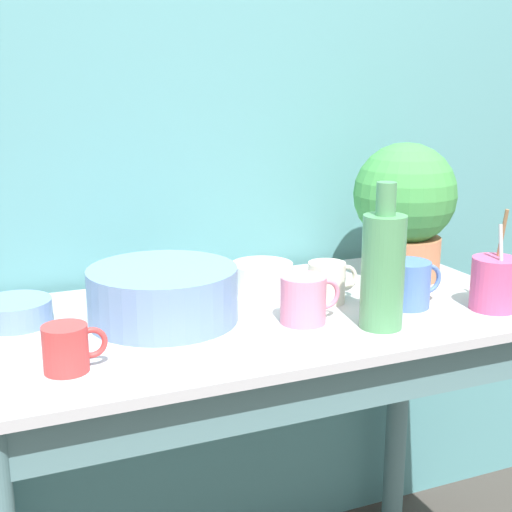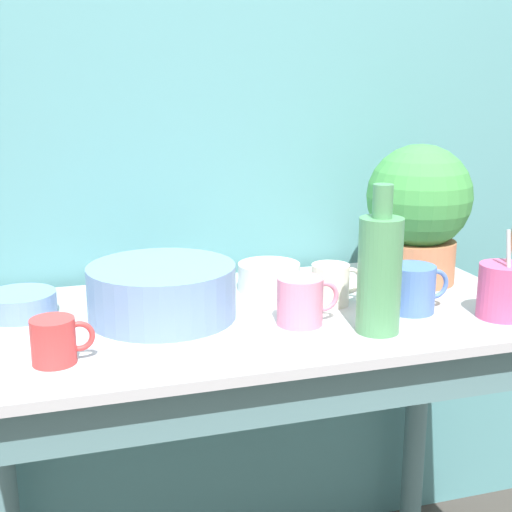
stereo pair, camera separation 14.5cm
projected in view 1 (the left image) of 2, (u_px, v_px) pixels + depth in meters
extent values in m
cube|color=teal|center=(198.00, 105.00, 1.70)|extent=(6.00, 0.05, 2.40)
cylinder|color=slate|center=(398.00, 397.00, 2.01)|extent=(0.06, 0.06, 0.77)
cube|color=slate|center=(311.00, 391.00, 1.27)|extent=(1.08, 0.02, 0.10)
cube|color=#B2B2B7|center=(256.00, 316.00, 1.48)|extent=(1.18, 0.60, 0.02)
cylinder|color=#B7704C|center=(402.00, 257.00, 1.72)|extent=(0.18, 0.18, 0.10)
sphere|color=#3D8C42|center=(405.00, 194.00, 1.69)|extent=(0.24, 0.24, 0.24)
cylinder|color=#6684B2|center=(163.00, 294.00, 1.41)|extent=(0.30, 0.30, 0.11)
cylinder|color=#4C8C59|center=(383.00, 272.00, 1.36)|extent=(0.08, 0.08, 0.22)
cylinder|color=#4C8C59|center=(386.00, 199.00, 1.33)|extent=(0.04, 0.04, 0.06)
cylinder|color=pink|center=(303.00, 300.00, 1.41)|extent=(0.09, 0.09, 0.09)
torus|color=pink|center=(326.00, 294.00, 1.42)|extent=(0.06, 0.01, 0.06)
cylinder|color=#4C70B7|center=(407.00, 284.00, 1.50)|extent=(0.10, 0.10, 0.10)
torus|color=#4C70B7|center=(428.00, 279.00, 1.52)|extent=(0.06, 0.01, 0.06)
cylinder|color=beige|center=(327.00, 282.00, 1.53)|extent=(0.08, 0.08, 0.09)
torus|color=beige|center=(345.00, 278.00, 1.55)|extent=(0.06, 0.01, 0.06)
cylinder|color=#C63838|center=(66.00, 349.00, 1.18)|extent=(0.08, 0.08, 0.08)
torus|color=#C63838|center=(91.00, 343.00, 1.19)|extent=(0.05, 0.01, 0.05)
cylinder|color=#6684B2|center=(15.00, 312.00, 1.40)|extent=(0.14, 0.14, 0.05)
cylinder|color=silver|center=(262.00, 277.00, 1.62)|extent=(0.14, 0.14, 0.06)
cylinder|color=#CC4C7F|center=(494.00, 284.00, 1.48)|extent=(0.10, 0.10, 0.11)
cylinder|color=olive|center=(498.00, 258.00, 1.49)|extent=(0.01, 0.04, 0.21)
cylinder|color=#B7B7BC|center=(501.00, 269.00, 1.45)|extent=(0.01, 0.03, 0.18)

